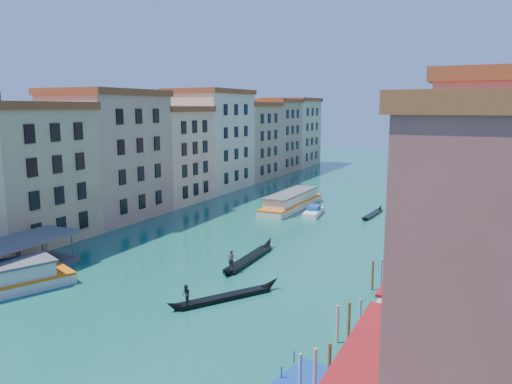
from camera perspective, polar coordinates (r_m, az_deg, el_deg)
ground at (r=38.90m, az=-26.00°, el=-17.78°), size 400.00×400.00×0.00m
left_bank_palazzos at (r=101.45m, az=-6.97°, el=5.30°), size 12.80×128.40×21.00m
right_bank_palazzos at (r=86.35m, az=26.58°, el=3.63°), size 12.80×128.40×21.00m
quay at (r=87.81m, az=20.91°, el=-2.01°), size 4.00×140.00×1.00m
restaurant_awnings at (r=46.60m, az=17.20°, el=-8.67°), size 3.20×44.55×3.12m
vaporetto_stop at (r=57.09m, az=-26.91°, el=-7.54°), size 5.40×16.40×3.65m
mooring_poles_right at (r=53.02m, az=14.68°, el=-8.23°), size 1.44×54.24×3.20m
vaporetto_far at (r=86.55m, az=4.06°, el=-1.02°), size 4.67×19.24×2.85m
gondola_fore at (r=57.15m, az=-0.82°, el=-7.47°), size 1.44×13.63×2.72m
gondola_right at (r=46.26m, az=-3.84°, el=-11.72°), size 7.33×10.40×2.37m
gondola_far at (r=83.05m, az=13.23°, el=-2.41°), size 1.62×10.50×1.49m
motorboat_mid at (r=81.79m, az=6.58°, el=-2.21°), size 3.10×7.24×1.45m
motorboat_far at (r=115.94m, az=16.25°, el=0.96°), size 3.31×6.90×1.37m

